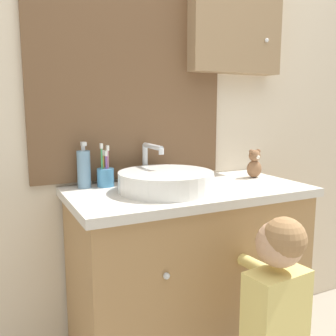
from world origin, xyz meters
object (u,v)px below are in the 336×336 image
object	(u,v)px
toothbrush_holder	(105,176)
soap_dispenser	(84,169)
sink_basin	(166,180)
teddy_bear	(254,164)
child_figure	(275,324)

from	to	relation	value
toothbrush_holder	soap_dispenser	distance (m)	0.10
sink_basin	toothbrush_holder	bearing A→B (deg)	135.89
teddy_bear	sink_basin	bearing A→B (deg)	-171.71
toothbrush_holder	soap_dispenser	xyz separation A→B (m)	(-0.09, 0.01, 0.04)
toothbrush_holder	child_figure	xyz separation A→B (m)	(0.37, -0.66, -0.41)
toothbrush_holder	child_figure	distance (m)	0.86
toothbrush_holder	teddy_bear	world-z (taller)	toothbrush_holder
soap_dispenser	child_figure	world-z (taller)	soap_dispenser
sink_basin	soap_dispenser	xyz separation A→B (m)	(-0.28, 0.20, 0.04)
soap_dispenser	child_figure	distance (m)	0.93
sink_basin	toothbrush_holder	distance (m)	0.27
soap_dispenser	teddy_bear	distance (m)	0.80
child_figure	teddy_bear	world-z (taller)	teddy_bear
sink_basin	teddy_bear	size ratio (longest dim) A/B	3.19
child_figure	sink_basin	bearing A→B (deg)	109.82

